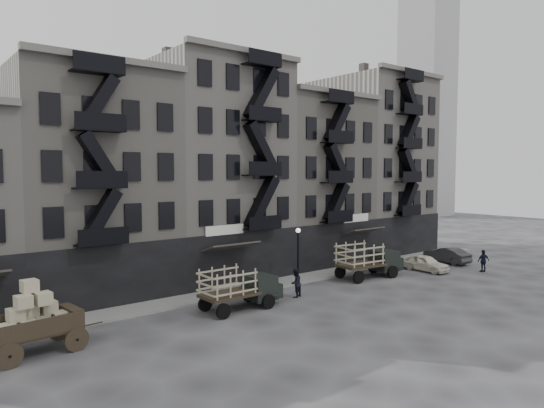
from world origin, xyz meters
TOP-DOWN VIEW (x-y plane):
  - ground at (0.00, 0.00)m, footprint 140.00×140.00m
  - sidewalk at (0.00, 3.75)m, footprint 55.00×2.50m
  - building_midwest at (-10.00, 9.83)m, footprint 10.00×11.35m
  - building_center at (-0.00, 9.82)m, footprint 10.00×11.35m
  - building_mideast at (10.00, 9.83)m, footprint 10.00×11.35m
  - building_east at (20.00, 9.82)m, footprint 10.00×11.35m
  - lamp_post at (3.00, 2.60)m, footprint 0.36×0.36m
  - distant_tower at (60.00, 30.00)m, footprint 8.00×8.00m
  - wagon at (-15.80, 0.01)m, footprint 4.30×2.64m
  - stake_truck_west at (-4.13, 0.00)m, footprint 5.34×2.25m
  - stake_truck_east at (8.95, 0.82)m, footprint 5.92×2.95m
  - car_east at (14.76, -0.50)m, footprint 1.65×4.06m
  - car_far at (19.50, 0.42)m, footprint 2.00×4.54m
  - pedestrian_mid at (0.47, 0.02)m, footprint 1.12×0.99m
  - policeman at (18.22, -3.79)m, footprint 1.20×0.85m

SIDE VIEW (x-z plane):
  - ground at x=0.00m, z-range 0.00..0.00m
  - sidewalk at x=0.00m, z-range 0.00..0.15m
  - car_east at x=14.76m, z-range 0.00..1.38m
  - car_far at x=19.50m, z-range 0.00..1.45m
  - policeman at x=18.22m, z-range 0.00..1.89m
  - pedestrian_mid at x=0.47m, z-range 0.00..1.94m
  - stake_truck_west at x=-4.13m, z-range 0.19..2.85m
  - stake_truck_east at x=8.95m, z-range 0.20..3.07m
  - wagon at x=-15.80m, z-range 0.25..3.70m
  - lamp_post at x=3.00m, z-range 0.64..4.92m
  - building_midwest at x=-10.00m, z-range -0.60..15.60m
  - building_mideast at x=10.00m, z-range -0.60..15.60m
  - building_center at x=0.00m, z-range -0.60..17.60m
  - building_east at x=20.00m, z-range -0.60..18.60m
  - distant_tower at x=60.00m, z-range 0.76..66.76m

